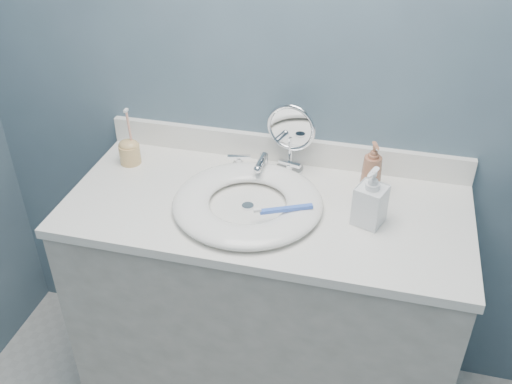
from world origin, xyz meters
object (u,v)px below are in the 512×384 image
(soap_bottle_amber, at_px, (372,168))
(soap_bottle_clear, at_px, (371,196))
(toothbrush_holder, at_px, (130,151))
(makeup_mirror, at_px, (291,135))

(soap_bottle_amber, distance_m, soap_bottle_clear, 0.16)
(soap_bottle_clear, xyz_separation_m, toothbrush_holder, (-0.80, 0.14, -0.04))
(soap_bottle_clear, bearing_deg, toothbrush_holder, -169.97)
(toothbrush_holder, bearing_deg, soap_bottle_amber, 1.58)
(makeup_mirror, height_order, toothbrush_holder, makeup_mirror)
(makeup_mirror, bearing_deg, toothbrush_holder, -162.70)
(soap_bottle_amber, height_order, toothbrush_holder, toothbrush_holder)
(soap_bottle_clear, distance_m, toothbrush_holder, 0.82)
(makeup_mirror, xyz_separation_m, soap_bottle_amber, (0.27, -0.06, -0.05))
(soap_bottle_clear, bearing_deg, makeup_mirror, 160.91)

